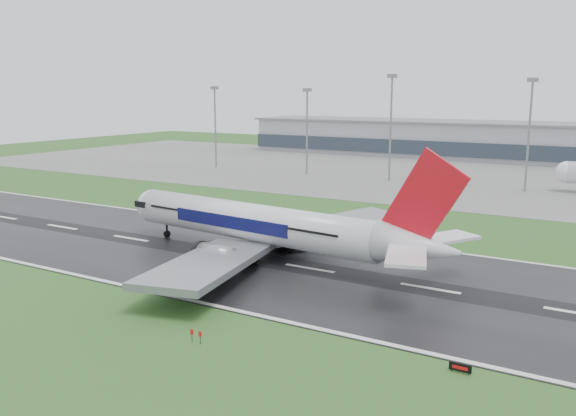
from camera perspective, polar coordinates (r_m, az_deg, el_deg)
The scene contains 10 objects.
ground at distance 98.52m, azimuth 2.07°, elevation -5.77°, with size 520.00×520.00×0.00m, color #26511D.
runway at distance 98.50m, azimuth 2.07°, elevation -5.75°, with size 400.00×45.00×0.10m, color black.
apron at distance 214.61m, azimuth 18.30°, elevation 2.80°, with size 400.00×130.00×0.08m, color slate.
terminal at distance 272.48m, azimuth 21.18°, elevation 5.81°, with size 240.00×36.00×15.00m, color #989AA3.
main_airliner at distance 102.02m, azimuth -1.56°, elevation 0.55°, with size 66.57×63.40×19.66m, color silver, non-canonical shape.
runway_sign at distance 66.13m, azimuth 15.98°, elevation -14.35°, with size 2.30×0.26×1.04m, color black, non-canonical shape.
floodmast_0 at distance 231.02m, azimuth -6.89°, elevation 7.44°, with size 0.64×0.64×29.25m, color gray.
floodmast_1 at distance 209.38m, azimuth 1.80°, elevation 7.05°, with size 0.64×0.64×28.42m, color gray.
floodmast_2 at distance 196.37m, azimuth 9.68°, elevation 7.27°, with size 0.64×0.64×32.67m, color gray.
floodmast_3 at distance 185.61m, azimuth 21.81°, elevation 6.20°, with size 0.64×0.64×31.06m, color gray.
Camera 1 is at (45.06, -82.92, 28.27)m, focal length 37.58 mm.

